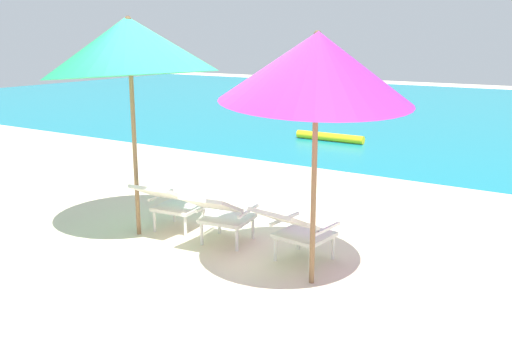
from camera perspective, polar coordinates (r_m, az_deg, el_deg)
The scene contains 8 objects.
ground_plane at distance 9.74m, azimuth 10.72°, elevation -0.37°, with size 40.00×40.00×0.00m, color beige.
ocean_band at distance 18.29m, azimuth 21.38°, elevation 5.38°, with size 40.00×18.00×0.01m, color teal.
swim_buoy at distance 12.67m, azimuth 7.48°, elevation 3.39°, with size 0.18×0.18×1.60m, color yellow.
lounge_chair_left at distance 6.70m, azimuth -8.66°, elevation -3.06°, with size 0.63×0.93×0.68m.
lounge_chair_center at distance 6.22m, azimuth -3.65°, elevation -4.25°, with size 0.65×0.94×0.68m.
lounge_chair_right at distance 5.73m, azimuth 3.98°, elevation -5.82°, with size 0.63×0.93×0.68m.
beach_umbrella_left at distance 6.48m, azimuth -12.71°, elevation 12.19°, with size 2.45×2.41×2.59m.
beach_umbrella_right at distance 5.01m, azimuth 6.18°, elevation 10.38°, with size 2.48×2.47×2.40m.
Camera 1 is at (3.45, -4.81, 2.30)m, focal length 39.45 mm.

